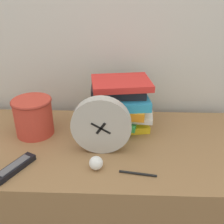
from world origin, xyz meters
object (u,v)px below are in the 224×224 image
basket (33,116)px  tv_remote (15,168)px  desk_clock (101,126)px  crumpled_paper_ball (96,163)px  book_stack (121,104)px  pen (138,174)px

basket → tv_remote: 0.25m
desk_clock → crumpled_paper_ball: (-0.01, -0.11, -0.09)m
book_stack → tv_remote: bearing=-139.9°
tv_remote → crumpled_paper_ball: size_ratio=3.38×
desk_clock → crumpled_paper_ball: size_ratio=4.59×
desk_clock → pen: desk_clock is taller
basket → crumpled_paper_ball: basket is taller
tv_remote → pen: tv_remote is taller
desk_clock → book_stack: size_ratio=0.82×
crumpled_paper_ball → pen: size_ratio=0.38×
basket → tv_remote: bearing=-89.9°
basket → crumpled_paper_ball: bearing=-39.0°
basket → tv_remote: (0.00, -0.24, -0.07)m
desk_clock → basket: desk_clock is taller
desk_clock → tv_remote: bearing=-156.6°
crumpled_paper_ball → tv_remote: bearing=-176.1°
crumpled_paper_ball → desk_clock: bearing=83.8°
tv_remote → pen: 0.42m
book_stack → basket: book_stack is taller
book_stack → basket: 0.37m
desk_clock → crumpled_paper_ball: 0.14m
book_stack → pen: (0.06, -0.31, -0.11)m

